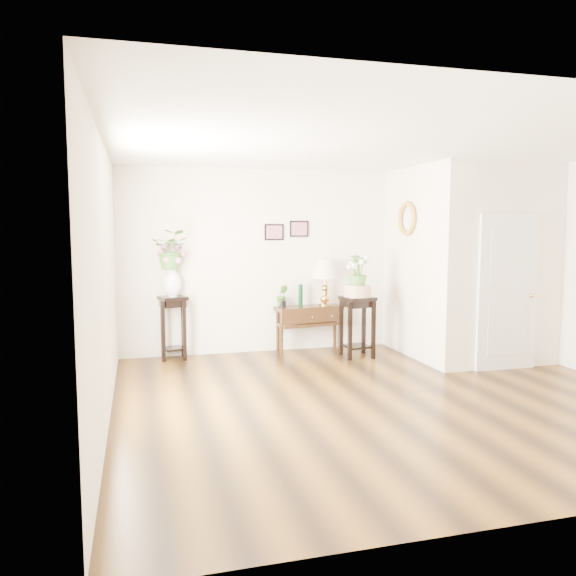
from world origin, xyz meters
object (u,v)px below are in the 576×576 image
object	(u,v)px
plant_stand_a	(173,328)
plant_stand_b	(357,327)
console_table	(309,328)
table_lamp	(325,283)

from	to	relation	value
plant_stand_a	plant_stand_b	size ratio (longest dim) A/B	1.02
console_table	plant_stand_a	size ratio (longest dim) A/B	1.15
console_table	table_lamp	xyz separation A→B (m)	(0.26, 0.00, 0.70)
table_lamp	plant_stand_b	xyz separation A→B (m)	(0.31, -0.58, -0.61)
plant_stand_a	console_table	bearing A→B (deg)	0.00
table_lamp	plant_stand_a	world-z (taller)	table_lamp
console_table	plant_stand_b	world-z (taller)	plant_stand_b
console_table	table_lamp	bearing A→B (deg)	-9.01
table_lamp	plant_stand_a	distance (m)	2.41
plant_stand_a	plant_stand_b	xyz separation A→B (m)	(2.64, -0.58, -0.01)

